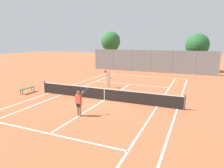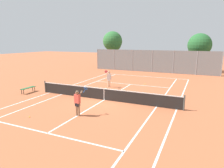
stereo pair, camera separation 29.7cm
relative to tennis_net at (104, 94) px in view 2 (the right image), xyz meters
The scene contains 14 objects.
ground_plane 0.51m from the tennis_net, ahead, with size 120.00×120.00×0.00m, color #B25B38.
court_line_markings 0.51m from the tennis_net, ahead, with size 11.10×23.90×0.01m.
tennis_net is the anchor object (origin of this frame).
player_near_side 3.72m from the tennis_net, 89.59° to the right, with size 0.71×0.72×1.77m.
player_far_left 4.58m from the tennis_net, 110.43° to the left, with size 0.44×0.89×1.77m.
loose_tennis_ball_0 6.74m from the tennis_net, 78.29° to the left, with size 0.07×0.07×0.07m, color #D1DB33.
loose_tennis_ball_1 5.76m from the tennis_net, 115.82° to the right, with size 0.07×0.07×0.07m, color #D1DB33.
loose_tennis_ball_2 1.11m from the tennis_net, 18.27° to the left, with size 0.07×0.07×0.07m, color #D1DB33.
loose_tennis_ball_3 7.27m from the tennis_net, 78.96° to the left, with size 0.07×0.07×0.07m, color #D1DB33.
loose_tennis_ball_4 7.34m from the tennis_net, 116.15° to the left, with size 0.07×0.07×0.07m, color #D1DB33.
courtside_bench 7.32m from the tennis_net, behind, with size 0.36×1.50×0.47m.
back_fence 16.12m from the tennis_net, 90.00° to the left, with size 18.57×0.08×3.28m.
tree_behind_left 21.70m from the tennis_net, 112.10° to the left, with size 3.47×3.47×6.31m.
tree_behind_right 20.85m from the tennis_net, 72.10° to the left, with size 3.46×3.46×5.72m.
Camera 2 is at (6.79, -13.54, 4.53)m, focal length 32.00 mm.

